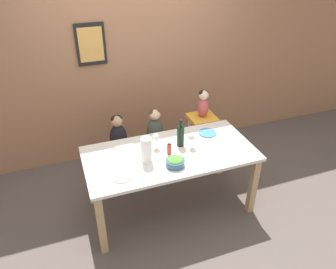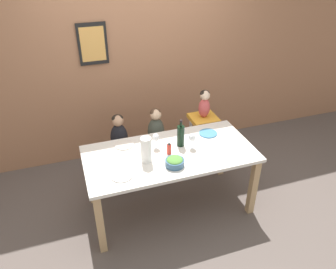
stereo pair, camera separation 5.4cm
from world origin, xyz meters
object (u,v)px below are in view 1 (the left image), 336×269
(dinner_plate_back_left, at_px, (124,145))
(salad_bowl_large, at_px, (175,162))
(chair_right_highchair, at_px, (202,128))
(paper_towel_roll, at_px, (147,150))
(person_baby_right, at_px, (203,103))
(dinner_plate_back_right, at_px, (208,133))
(chair_far_center, at_px, (156,149))
(person_child_center, at_px, (155,128))
(chair_far_left, at_px, (120,156))
(wine_glass_far, at_px, (156,138))
(person_child_left, at_px, (118,134))
(wine_bottle, at_px, (181,135))
(wine_glass_near, at_px, (192,138))
(dinner_plate_front_left, at_px, (123,176))

(dinner_plate_back_left, bearing_deg, salad_bowl_large, -52.51)
(chair_right_highchair, xyz_separation_m, paper_towel_roll, (-0.93, -0.71, 0.33))
(paper_towel_roll, bearing_deg, person_baby_right, 37.21)
(dinner_plate_back_right, bearing_deg, chair_right_highchair, 72.10)
(chair_far_center, height_order, dinner_plate_back_right, dinner_plate_back_right)
(person_baby_right, bearing_deg, person_child_center, -179.97)
(chair_far_left, bearing_deg, dinner_plate_back_right, -24.82)
(chair_far_left, distance_m, paper_towel_roll, 0.88)
(chair_far_left, xyz_separation_m, chair_far_center, (0.45, 0.00, 0.00))
(wine_glass_far, distance_m, salad_bowl_large, 0.38)
(chair_right_highchair, bearing_deg, salad_bowl_large, -128.73)
(chair_far_center, relative_size, dinner_plate_back_left, 2.21)
(person_baby_right, bearing_deg, dinner_plate_back_right, -107.85)
(wine_glass_far, bearing_deg, person_child_left, 120.26)
(person_child_left, bearing_deg, paper_towel_roll, -78.83)
(wine_bottle, distance_m, salad_bowl_large, 0.37)
(wine_glass_near, distance_m, dinner_plate_front_left, 0.84)
(chair_far_center, relative_size, wine_glass_near, 2.65)
(dinner_plate_back_left, bearing_deg, person_baby_right, 18.39)
(chair_far_center, height_order, wine_glass_far, wine_glass_far)
(person_child_left, height_order, dinner_plate_front_left, person_child_left)
(chair_right_highchair, relative_size, person_child_left, 1.51)
(dinner_plate_back_left, bearing_deg, paper_towel_roll, -66.38)
(person_child_left, xyz_separation_m, person_baby_right, (1.07, 0.00, 0.23))
(chair_far_left, distance_m, salad_bowl_large, 1.03)
(chair_far_left, xyz_separation_m, wine_glass_far, (0.30, -0.51, 0.49))
(chair_right_highchair, distance_m, wine_glass_near, 0.82)
(chair_far_left, height_order, person_child_left, person_child_left)
(chair_right_highchair, height_order, dinner_plate_back_left, dinner_plate_back_left)
(chair_far_left, relative_size, wine_bottle, 1.47)
(chair_far_center, height_order, person_baby_right, person_baby_right)
(wine_glass_far, bearing_deg, dinner_plate_back_right, 6.93)
(salad_bowl_large, xyz_separation_m, dinner_plate_front_left, (-0.52, 0.00, -0.04))
(person_child_left, bearing_deg, dinner_plate_back_left, -91.95)
(chair_right_highchair, bearing_deg, dinner_plate_front_left, -144.55)
(person_child_center, height_order, dinner_plate_front_left, person_child_center)
(paper_towel_roll, distance_m, wine_glass_near, 0.52)
(chair_far_center, xyz_separation_m, dinner_plate_front_left, (-0.59, -0.87, 0.38))
(person_baby_right, xyz_separation_m, paper_towel_roll, (-0.93, -0.71, -0.03))
(salad_bowl_large, bearing_deg, paper_towel_roll, 146.01)
(chair_far_center, bearing_deg, wine_glass_far, -106.73)
(dinner_plate_front_left, bearing_deg, person_baby_right, 35.48)
(person_child_center, height_order, salad_bowl_large, person_child_center)
(person_baby_right, xyz_separation_m, wine_glass_near, (-0.42, -0.63, -0.04))
(wine_bottle, bearing_deg, dinner_plate_back_right, 17.35)
(person_child_center, xyz_separation_m, dinner_plate_back_left, (-0.46, -0.36, 0.07))
(person_child_center, xyz_separation_m, person_baby_right, (0.62, 0.00, 0.23))
(chair_right_highchair, bearing_deg, chair_far_left, 180.00)
(wine_glass_near, bearing_deg, wine_glass_far, 161.38)
(wine_glass_far, height_order, dinner_plate_back_left, wine_glass_far)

